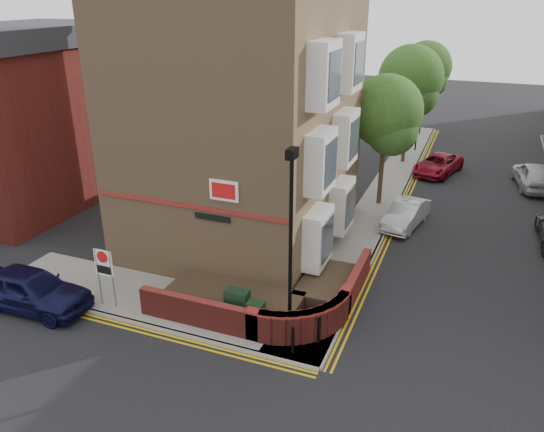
{
  "coord_description": "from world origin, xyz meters",
  "views": [
    {
      "loc": [
        6.4,
        -12.4,
        10.5
      ],
      "look_at": [
        -0.12,
        4.0,
        2.97
      ],
      "focal_mm": 35.0,
      "sensor_mm": 36.0,
      "label": 1
    }
  ],
  "objects_px": {
    "navy_hatchback": "(30,289)",
    "silver_car_near": "(406,214)",
    "zone_sign": "(104,268)",
    "utility_cabinet_large": "(237,306)",
    "lamppost": "(291,247)"
  },
  "relations": [
    {
      "from": "lamppost",
      "to": "zone_sign",
      "type": "distance_m",
      "value": 6.85
    },
    {
      "from": "zone_sign",
      "to": "silver_car_near",
      "type": "relative_size",
      "value": 0.59
    },
    {
      "from": "navy_hatchback",
      "to": "zone_sign",
      "type": "bearing_deg",
      "value": -70.41
    },
    {
      "from": "silver_car_near",
      "to": "lamppost",
      "type": "bearing_deg",
      "value": -90.33
    },
    {
      "from": "lamppost",
      "to": "navy_hatchback",
      "type": "distance_m",
      "value": 9.65
    },
    {
      "from": "navy_hatchback",
      "to": "silver_car_near",
      "type": "height_order",
      "value": "navy_hatchback"
    },
    {
      "from": "lamppost",
      "to": "silver_car_near",
      "type": "height_order",
      "value": "lamppost"
    },
    {
      "from": "utility_cabinet_large",
      "to": "navy_hatchback",
      "type": "relative_size",
      "value": 0.27
    },
    {
      "from": "navy_hatchback",
      "to": "silver_car_near",
      "type": "distance_m",
      "value": 16.62
    },
    {
      "from": "utility_cabinet_large",
      "to": "zone_sign",
      "type": "xyz_separation_m",
      "value": [
        -4.7,
        -0.8,
        0.92
      ]
    },
    {
      "from": "lamppost",
      "to": "utility_cabinet_large",
      "type": "xyz_separation_m",
      "value": [
        -1.9,
        0.1,
        -2.62
      ]
    },
    {
      "from": "utility_cabinet_large",
      "to": "zone_sign",
      "type": "distance_m",
      "value": 4.86
    },
    {
      "from": "lamppost",
      "to": "navy_hatchback",
      "type": "height_order",
      "value": "lamppost"
    },
    {
      "from": "lamppost",
      "to": "zone_sign",
      "type": "bearing_deg",
      "value": -173.93
    },
    {
      "from": "zone_sign",
      "to": "navy_hatchback",
      "type": "relative_size",
      "value": 0.49
    }
  ]
}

